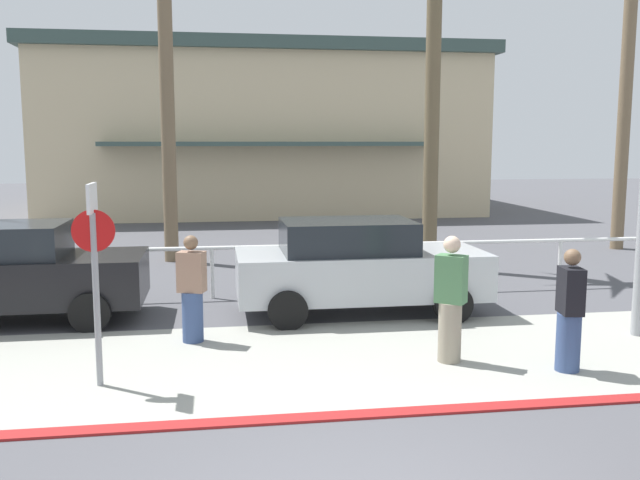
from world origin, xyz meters
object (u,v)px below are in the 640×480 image
at_px(car_black_1, 8,272).
at_px(car_silver_2, 358,266).
at_px(stop_sign_bike_lane, 94,255).
at_px(pedestrian_1, 570,316).
at_px(pedestrian_2, 192,294).
at_px(palm_tree_3, 433,33).
at_px(pedestrian_0, 450,304).

relative_size(car_black_1, car_silver_2, 1.00).
bearing_deg(stop_sign_bike_lane, pedestrian_1, -3.27).
relative_size(car_silver_2, pedestrian_2, 2.64).
relative_size(pedestrian_1, pedestrian_2, 1.00).
distance_m(stop_sign_bike_lane, car_silver_2, 5.17).
distance_m(palm_tree_3, pedestrian_2, 9.27).
height_order(palm_tree_3, pedestrian_1, palm_tree_3).
bearing_deg(car_black_1, pedestrian_1, -25.64).
bearing_deg(palm_tree_3, car_silver_2, -121.82).
bearing_deg(car_silver_2, pedestrian_0, -76.68).
bearing_deg(pedestrian_2, car_black_1, 150.77).
height_order(pedestrian_0, pedestrian_1, pedestrian_0).
bearing_deg(pedestrian_1, pedestrian_0, 156.72).
bearing_deg(pedestrian_2, pedestrian_1, -23.29).
xyz_separation_m(stop_sign_bike_lane, pedestrian_1, (6.10, -0.35, -0.91)).
bearing_deg(pedestrian_0, car_silver_2, 103.32).
bearing_deg(pedestrian_2, pedestrian_0, -23.29).
relative_size(car_black_1, pedestrian_2, 2.64).
bearing_deg(car_silver_2, pedestrian_2, -153.71).
xyz_separation_m(palm_tree_3, pedestrian_1, (-0.52, -7.83, -4.83)).
height_order(palm_tree_3, pedestrian_0, palm_tree_3).
relative_size(car_silver_2, pedestrian_1, 2.64).
xyz_separation_m(palm_tree_3, pedestrian_0, (-1.95, -7.21, -4.77)).
relative_size(palm_tree_3, pedestrian_1, 4.65).
bearing_deg(car_black_1, pedestrian_2, -29.23).
bearing_deg(stop_sign_bike_lane, pedestrian_0, 3.28).
xyz_separation_m(pedestrian_1, pedestrian_2, (-4.99, 2.15, -0.00)).
bearing_deg(pedestrian_1, car_silver_2, 120.86).
xyz_separation_m(pedestrian_0, pedestrian_2, (-3.56, 1.53, -0.07)).
distance_m(palm_tree_3, car_silver_2, 6.90).
relative_size(stop_sign_bike_lane, pedestrian_1, 1.53).
xyz_separation_m(car_silver_2, pedestrian_2, (-2.86, -1.41, -0.10)).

